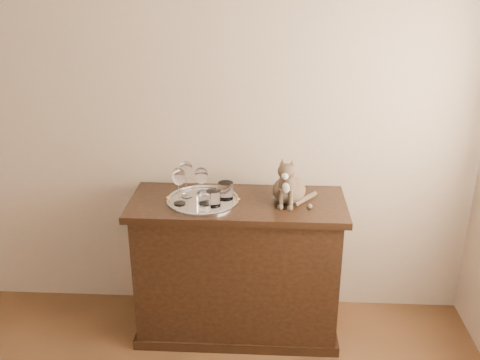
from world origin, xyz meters
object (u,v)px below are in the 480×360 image
object	(u,v)px
sideboard	(238,268)
wine_glass_a	(186,179)
wine_glass_c	(179,186)
cat	(289,178)
wine_glass_d	(202,185)
tumbler_c	(226,191)
tumbler_b	(204,201)
tumbler_a	(214,198)
tray	(203,201)

from	to	relation	value
sideboard	wine_glass_a	bearing A→B (deg)	172.82
wine_glass_c	cat	bearing A→B (deg)	7.42
wine_glass_c	cat	world-z (taller)	cat
wine_glass_a	cat	distance (m)	0.57
wine_glass_d	sideboard	bearing A→B (deg)	11.81
sideboard	tumbler_c	distance (m)	0.49
wine_glass_d	tumbler_c	bearing A→B (deg)	22.07
wine_glass_a	tumbler_b	world-z (taller)	wine_glass_a
wine_glass_c	tumbler_a	world-z (taller)	wine_glass_c
wine_glass_c	wine_glass_d	world-z (taller)	wine_glass_c
sideboard	tumbler_c	size ratio (longest dim) A/B	12.56
tray	wine_glass_c	size ratio (longest dim) A/B	1.93
tray	wine_glass_a	size ratio (longest dim) A/B	1.94
tumbler_b	cat	distance (m)	0.48
sideboard	wine_glass_c	size ratio (longest dim) A/B	5.79
sideboard	wine_glass_a	xyz separation A→B (m)	(-0.29, 0.04, 0.54)
wine_glass_a	wine_glass_d	distance (m)	0.12
tumbler_c	wine_glass_a	bearing A→B (deg)	173.48
sideboard	tumbler_b	bearing A→B (deg)	-144.94
sideboard	wine_glass_a	world-z (taller)	wine_glass_a
wine_glass_d	cat	bearing A→B (deg)	5.73
wine_glass_d	tumbler_a	bearing A→B (deg)	-35.14
tumbler_c	tumbler_a	bearing A→B (deg)	-120.04
sideboard	tray	world-z (taller)	tray
wine_glass_a	tumbler_a	bearing A→B (deg)	-37.10
sideboard	tumbler_a	bearing A→B (deg)	-144.40
cat	tray	bearing A→B (deg)	-164.90
tray	tumbler_c	bearing A→B (deg)	14.13
tray	tumbler_a	distance (m)	0.11
wine_glass_d	tumbler_c	distance (m)	0.15
wine_glass_a	tumbler_c	xyz separation A→B (m)	(0.22, -0.03, -0.06)
tumbler_a	cat	size ratio (longest dim) A/B	0.31
wine_glass_d	cat	world-z (taller)	cat
sideboard	tumbler_b	size ratio (longest dim) A/B	14.01
tumbler_a	tumbler_b	xyz separation A→B (m)	(-0.05, -0.03, -0.00)
wine_glass_d	tumbler_a	distance (m)	0.10
tray	tumbler_b	world-z (taller)	tumbler_b
sideboard	tumbler_c	world-z (taller)	tumbler_c
wine_glass_a	cat	bearing A→B (deg)	-2.88
wine_glass_d	tumbler_a	size ratio (longest dim) A/B	2.28
tumbler_a	sideboard	bearing A→B (deg)	35.60
wine_glass_d	tumbler_b	world-z (taller)	wine_glass_d
tumbler_a	tumbler_c	bearing A→B (deg)	59.96
cat	tumbler_c	bearing A→B (deg)	-168.82
tray	wine_glass_a	distance (m)	0.16
sideboard	wine_glass_c	xyz separation A→B (m)	(-0.31, -0.07, 0.54)
sideboard	cat	size ratio (longest dim) A/B	4.29
wine_glass_c	tumbler_a	xyz separation A→B (m)	(0.19, -0.02, -0.06)
cat	wine_glass_a	bearing A→B (deg)	-171.15
wine_glass_c	cat	distance (m)	0.60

